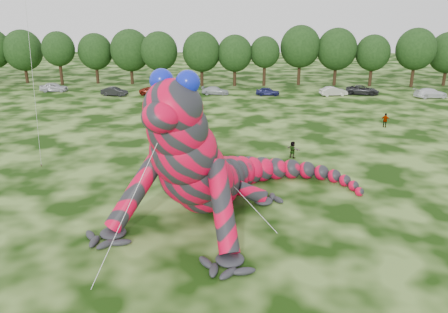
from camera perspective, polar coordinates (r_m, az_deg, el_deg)
ground at (r=25.38m, az=9.09°, el=-12.78°), size 240.00×240.00×0.00m
inflatable_gecko at (r=29.21m, az=-1.58°, el=2.65°), size 23.10×24.98×10.15m
tree_2 at (r=90.01m, az=-24.68°, el=11.78°), size 7.04×6.34×9.64m
tree_3 at (r=85.47m, az=-20.70°, el=11.91°), size 5.81×5.23×9.44m
tree_4 at (r=84.91m, az=-16.40°, el=12.18°), size 6.22×5.60×9.06m
tree_5 at (r=82.80m, az=-12.10°, el=12.62°), size 7.16×6.44×9.80m
tree_6 at (r=79.93m, az=-8.43°, el=12.51°), size 6.52×5.86×9.49m
tree_7 at (r=79.04m, az=-2.94°, el=12.61°), size 6.68×6.01×9.48m
tree_8 at (r=78.95m, az=1.42°, el=12.42°), size 6.14×5.53×8.94m
tree_9 at (r=79.42m, az=5.32°, el=12.29°), size 5.27×4.74×8.68m
tree_10 at (r=81.12m, az=9.88°, el=12.89°), size 7.09×6.38×10.50m
tree_11 at (r=81.84m, az=14.45°, el=12.48°), size 7.01×6.31×10.07m
tree_12 at (r=82.96m, az=18.78°, el=11.78°), size 5.99×5.39×8.97m
tree_13 at (r=84.59m, az=23.66°, el=11.73°), size 6.83×6.15×10.13m
tree_14 at (r=88.53m, az=27.15°, el=11.26°), size 6.82×6.14×9.40m
car_0 at (r=78.96m, az=-21.34°, el=8.44°), size 4.56×2.09×1.52m
car_1 at (r=72.19m, az=-14.12°, el=8.24°), size 4.37×2.17×1.38m
car_2 at (r=71.70m, az=-9.14°, el=8.45°), size 4.74×2.61×1.26m
car_3 at (r=71.12m, az=-1.15°, el=8.60°), size 4.54×2.26×1.27m
car_4 at (r=70.74m, az=5.73°, el=8.46°), size 3.86×1.80×1.28m
car_5 at (r=72.22m, az=14.11°, el=8.26°), size 4.55×2.36×1.43m
car_6 at (r=74.55m, az=17.63°, el=8.27°), size 5.57×3.40×1.44m
car_7 at (r=75.52m, az=25.39°, el=7.49°), size 5.41×2.97×1.49m
spectator_3 at (r=54.35m, az=20.32°, el=4.46°), size 1.06×0.72×1.68m
spectator_0 at (r=45.30m, az=-2.48°, el=3.01°), size 0.78×0.68×1.79m
spectator_5 at (r=40.90m, az=8.95°, el=0.90°), size 1.38×1.35×1.58m
spectator_4 at (r=57.74m, az=-9.84°, el=6.20°), size 1.05×0.96×1.79m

